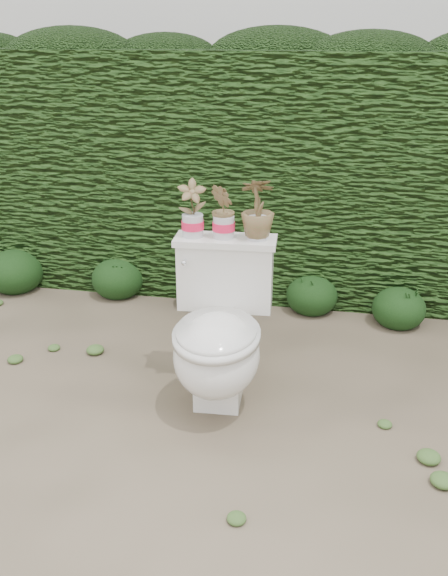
% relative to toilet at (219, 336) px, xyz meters
% --- Properties ---
extents(ground, '(60.00, 60.00, 0.00)m').
position_rel_toilet_xyz_m(ground, '(0.01, 0.06, -0.36)').
color(ground, '#7D6D56').
rests_on(ground, ground).
extents(hedge, '(8.00, 1.00, 1.60)m').
position_rel_toilet_xyz_m(hedge, '(0.01, 1.66, 0.44)').
color(hedge, '#325A1E').
rests_on(hedge, ground).
extents(house_wall, '(8.00, 3.50, 4.00)m').
position_rel_toilet_xyz_m(house_wall, '(0.61, 6.06, 1.64)').
color(house_wall, silver).
rests_on(house_wall, ground).
extents(toilet, '(0.51, 0.70, 0.78)m').
position_rel_toilet_xyz_m(toilet, '(0.00, 0.00, 0.00)').
color(toilet, silver).
rests_on(toilet, ground).
extents(potted_plant_left, '(0.16, 0.13, 0.27)m').
position_rel_toilet_xyz_m(potted_plant_left, '(-0.18, 0.23, 0.55)').
color(potted_plant_left, '#23712A').
rests_on(potted_plant_left, toilet).
extents(potted_plant_center, '(0.16, 0.17, 0.25)m').
position_rel_toilet_xyz_m(potted_plant_center, '(-0.02, 0.24, 0.55)').
color(potted_plant_center, '#23712A').
rests_on(potted_plant_center, toilet).
extents(potted_plant_right, '(0.20, 0.20, 0.29)m').
position_rel_toilet_xyz_m(potted_plant_right, '(0.14, 0.25, 0.56)').
color(potted_plant_right, '#23712A').
rests_on(potted_plant_right, toilet).
extents(liriope_clump_1, '(0.40, 0.40, 0.32)m').
position_rel_toilet_xyz_m(liriope_clump_1, '(-1.70, 1.11, -0.20)').
color(liriope_clump_1, '#1C3C15').
rests_on(liriope_clump_1, ground).
extents(liriope_clump_2, '(0.36, 0.36, 0.29)m').
position_rel_toilet_xyz_m(liriope_clump_2, '(-0.95, 1.16, -0.21)').
color(liriope_clump_2, '#1C3C15').
rests_on(liriope_clump_2, ground).
extents(liriope_clump_3, '(0.32, 0.32, 0.26)m').
position_rel_toilet_xyz_m(liriope_clump_3, '(-0.35, 1.10, -0.23)').
color(liriope_clump_3, '#1C3C15').
rests_on(liriope_clump_3, ground).
extents(liriope_clump_4, '(0.34, 0.34, 0.27)m').
position_rel_toilet_xyz_m(liriope_clump_4, '(0.39, 1.15, -0.22)').
color(liriope_clump_4, '#1C3C15').
rests_on(liriope_clump_4, ground).
extents(liriope_clump_5, '(0.33, 0.33, 0.27)m').
position_rel_toilet_xyz_m(liriope_clump_5, '(0.94, 1.05, -0.22)').
color(liriope_clump_5, '#1C3C15').
rests_on(liriope_clump_5, ground).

